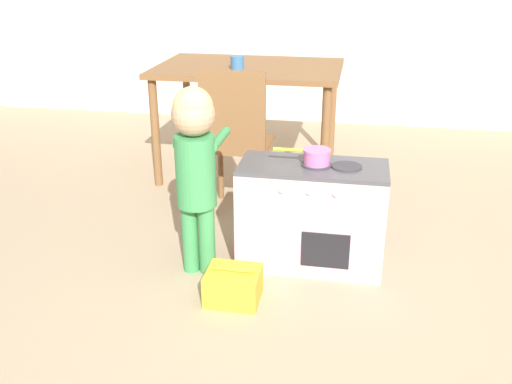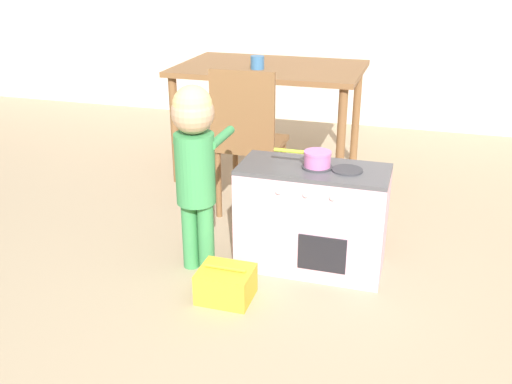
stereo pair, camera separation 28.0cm
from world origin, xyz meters
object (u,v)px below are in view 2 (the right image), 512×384
at_px(play_kitchen, 311,218).
at_px(cup_on_table, 257,63).
at_px(child_figure, 195,153).
at_px(dining_table, 270,80).
at_px(toy_pot, 317,158).
at_px(toy_basket, 226,284).
at_px(dining_chair_near, 248,139).

bearing_deg(play_kitchen, cup_on_table, 118.89).
distance_m(child_figure, dining_table, 1.43).
relative_size(toy_pot, toy_basket, 1.13).
bearing_deg(cup_on_table, dining_table, 70.09).
height_order(play_kitchen, dining_chair_near, dining_chair_near).
height_order(toy_basket, dining_chair_near, dining_chair_near).
bearing_deg(dining_table, child_figure, -89.00).
bearing_deg(cup_on_table, dining_chair_near, -78.59).
distance_m(toy_pot, child_figure, 0.58).
xyz_separation_m(child_figure, dining_table, (-0.02, 1.42, 0.06)).
bearing_deg(play_kitchen, dining_table, 114.24).
bearing_deg(child_figure, toy_pot, 18.17).
height_order(play_kitchen, dining_table, dining_table).
bearing_deg(toy_pot, play_kitchen, -177.90).
height_order(dining_chair_near, cup_on_table, dining_chair_near).
bearing_deg(child_figure, cup_on_table, 93.33).
height_order(toy_basket, cup_on_table, cup_on_table).
xyz_separation_m(play_kitchen, dining_table, (-0.56, 1.25, 0.41)).
relative_size(toy_pot, child_figure, 0.30).
height_order(toy_pot, dining_table, dining_table).
distance_m(toy_basket, cup_on_table, 1.71).
height_order(child_figure, cup_on_table, child_figure).
relative_size(play_kitchen, toy_pot, 2.59).
bearing_deg(child_figure, dining_chair_near, 86.20).
bearing_deg(cup_on_table, play_kitchen, -61.11).
bearing_deg(dining_chair_near, play_kitchen, -46.09).
bearing_deg(child_figure, toy_basket, -45.70).
bearing_deg(dining_chair_near, toy_pot, -45.31).
distance_m(play_kitchen, dining_table, 1.43).
xyz_separation_m(toy_pot, cup_on_table, (-0.62, 1.11, 0.23)).
distance_m(child_figure, toy_basket, 0.63).
bearing_deg(child_figure, play_kitchen, 18.53).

